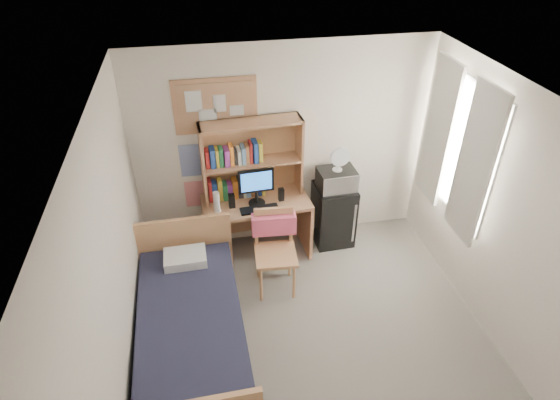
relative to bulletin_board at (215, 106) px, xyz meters
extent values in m
cube|color=gray|center=(0.78, -2.08, -1.93)|extent=(3.60, 4.20, 0.02)
cube|color=white|center=(0.78, -2.08, 0.68)|extent=(3.60, 4.20, 0.02)
cube|color=white|center=(0.78, 0.02, -0.62)|extent=(3.60, 0.04, 2.60)
cube|color=white|center=(-1.02, -2.08, -0.62)|extent=(0.04, 4.20, 2.60)
cube|color=white|center=(2.58, -2.08, -0.62)|extent=(0.04, 4.20, 2.60)
cube|color=white|center=(2.53, -0.88, -0.32)|extent=(0.10, 1.40, 1.70)
cube|color=silver|center=(2.50, -1.28, -0.32)|extent=(0.04, 0.55, 1.70)
cube|color=silver|center=(2.50, -0.48, -0.32)|extent=(0.04, 0.55, 1.70)
cube|color=tan|center=(0.00, 0.00, 0.00)|extent=(0.94, 0.03, 0.64)
cube|color=#243E93|center=(-0.32, 0.01, -0.67)|extent=(0.30, 0.01, 0.42)
cube|color=red|center=(-0.32, 0.01, -1.14)|extent=(0.28, 0.01, 0.36)
cube|color=tan|center=(0.38, -0.33, -1.52)|extent=(1.32, 0.72, 0.80)
cube|color=tan|center=(0.50, -1.00, -1.41)|extent=(0.54, 0.54, 1.01)
cube|color=black|center=(1.39, -0.25, -1.51)|extent=(0.50, 0.50, 0.83)
cube|color=#1A1B2F|center=(-0.49, -1.75, -1.64)|extent=(1.06, 2.07, 0.56)
cube|color=tan|center=(0.37, -0.18, -0.63)|extent=(1.20, 0.37, 0.97)
cube|color=black|center=(0.38, -0.39, -0.89)|extent=(0.42, 0.06, 0.44)
cube|color=black|center=(0.39, -0.53, -1.10)|extent=(0.46, 0.17, 0.02)
cube|color=black|center=(0.08, -0.40, -1.03)|extent=(0.08, 0.08, 0.17)
cube|color=black|center=(0.68, -0.37, -1.04)|extent=(0.07, 0.07, 0.16)
cylinder|color=white|center=(-0.10, -0.46, -0.99)|extent=(0.08, 0.08, 0.26)
cube|color=#FF6182|center=(0.51, -0.80, -1.13)|extent=(0.51, 0.19, 0.24)
cube|color=#B8B8BD|center=(1.40, -0.27, -0.96)|extent=(0.46, 0.36, 0.26)
cylinder|color=white|center=(1.40, -0.27, -0.68)|extent=(0.25, 0.25, 0.30)
cube|color=white|center=(-0.50, -1.00, -1.30)|extent=(0.46, 0.32, 0.11)
camera|label=1|loc=(-0.21, -4.97, 2.04)|focal=30.00mm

